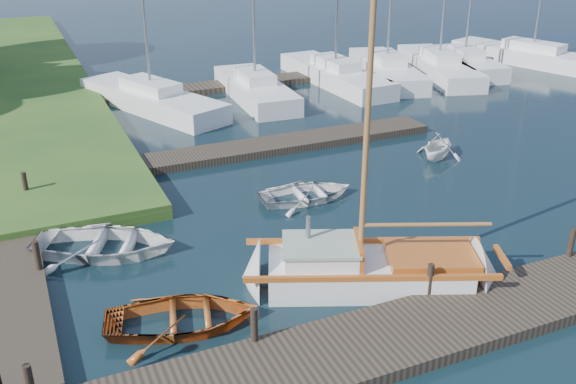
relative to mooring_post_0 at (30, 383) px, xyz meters
name	(u,v)px	position (x,y,z in m)	size (l,w,h in m)	color
ground	(288,228)	(7.50, 5.00, -0.70)	(160.00, 160.00, 0.00)	black
near_dock	(398,337)	(7.50, -1.00, -0.55)	(18.00, 2.20, 0.30)	#2C2319
far_dock	(268,146)	(9.50, 11.50, -0.55)	(14.00, 1.60, 0.30)	#2C2319
pontoon	(335,74)	(17.50, 21.00, -0.55)	(30.00, 1.60, 0.30)	#2C2319
mooring_post_0	(30,383)	(0.00, 0.00, 0.00)	(0.16, 0.16, 0.80)	black
mooring_post_1	(254,325)	(4.50, 0.00, 0.00)	(0.16, 0.16, 0.80)	black
mooring_post_2	(430,279)	(9.00, 0.00, 0.00)	(0.16, 0.16, 0.80)	black
mooring_post_3	(571,242)	(13.50, 0.00, 0.00)	(0.16, 0.16, 0.80)	black
mooring_post_4	(37,255)	(0.50, 5.00, 0.00)	(0.16, 0.16, 0.80)	black
mooring_post_5	(25,184)	(0.50, 10.00, 0.00)	(0.16, 0.16, 0.80)	black
sailboat	(374,272)	(8.26, 1.32, -0.36)	(7.35, 4.57, 9.83)	white
dinghy	(182,313)	(3.32, 1.52, -0.34)	(2.50, 3.50, 0.73)	#984E17
tender_a	(104,240)	(2.26, 5.70, -0.29)	(2.80, 3.93, 0.81)	white
tender_c	(306,190)	(8.90, 6.66, -0.38)	(2.21, 3.10, 0.64)	white
tender_d	(439,143)	(15.15, 8.11, -0.13)	(1.87, 2.16, 1.14)	white
marina_boat_0	(151,98)	(6.58, 18.85, -0.14)	(5.51, 9.09, 10.19)	white
marina_boat_2	(255,87)	(11.72, 18.57, -0.13)	(2.62, 7.69, 11.06)	white
marina_boat_3	(335,73)	(16.71, 19.54, -0.13)	(2.65, 8.93, 11.54)	white
marina_boat_4	(386,68)	(19.88, 19.44, -0.13)	(4.26, 8.63, 11.02)	white
marina_boat_5	(439,65)	(23.01, 18.93, -0.14)	(4.49, 8.95, 9.93)	white
marina_boat_6	(464,62)	(24.91, 19.08, -0.14)	(3.54, 7.09, 9.08)	white
marina_boat_7	(532,55)	(29.72, 18.76, -0.13)	(5.32, 10.22, 12.65)	white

